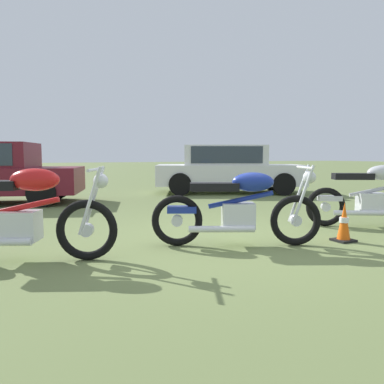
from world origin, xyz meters
name	(u,v)px	position (x,y,z in m)	size (l,w,h in m)	color
ground_plane	(228,240)	(0.00, 0.00, 0.00)	(120.00, 120.00, 0.00)	olive
motorcycle_red	(19,215)	(-2.54, 0.02, 0.49)	(2.00, 1.08, 1.02)	black
motorcycle_blue	(239,208)	(-0.05, -0.35, 0.48)	(1.98, 1.11, 1.02)	black
motorcycle_silver	(372,196)	(2.56, -0.10, 0.49)	(1.79, 1.18, 1.02)	black
car_white	(227,166)	(3.32, 5.85, 0.80)	(4.70, 3.44, 1.43)	silver
traffic_cone	(344,224)	(1.34, -0.72, 0.24)	(0.25, 0.25, 0.52)	#EA590F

